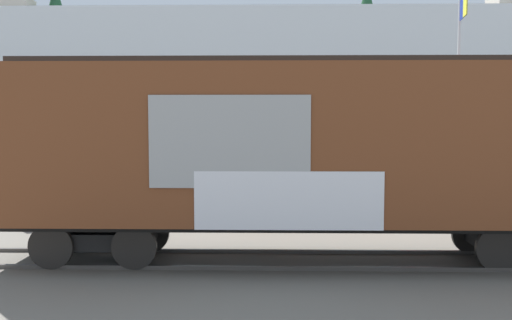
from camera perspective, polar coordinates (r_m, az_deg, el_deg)
ground_plane at (r=12.35m, az=-0.67°, el=-10.14°), size 260.00×260.00×0.00m
track at (r=12.33m, az=0.43°, el=-9.98°), size 60.01×2.66×0.08m
freight_car at (r=12.01m, az=5.76°, el=1.36°), size 13.67×3.08×4.36m
flagpole at (r=23.19m, az=19.87°, el=8.87°), size 0.33×1.51×7.90m
hillside at (r=70.27m, az=1.00°, el=6.94°), size 135.28×40.45×17.67m
parked_car_blue at (r=17.36m, az=-15.03°, el=-3.31°), size 4.76×2.41×1.69m
parked_car_silver at (r=17.11m, az=3.37°, el=-3.45°), size 4.42×2.38×1.62m
parked_car_red at (r=18.30m, az=21.26°, el=-3.23°), size 4.51×2.15×1.53m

